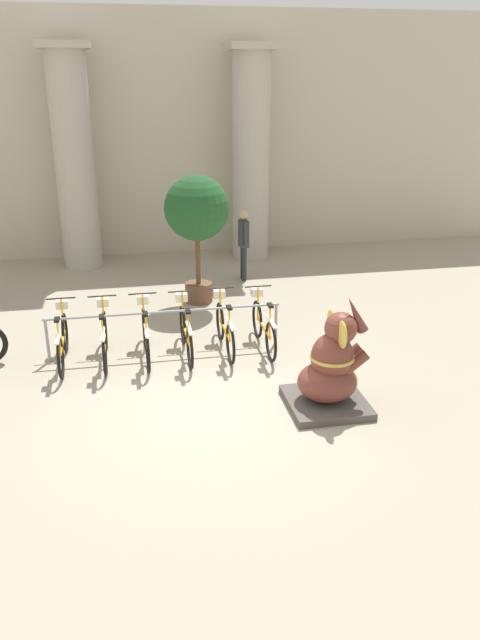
{
  "coord_description": "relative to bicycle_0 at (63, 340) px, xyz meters",
  "views": [
    {
      "loc": [
        -1.18,
        -7.91,
        4.48
      ],
      "look_at": [
        0.51,
        0.72,
        1.0
      ],
      "focal_mm": 35.0,
      "sensor_mm": 36.0,
      "label": 1
    }
  ],
  "objects": [
    {
      "name": "ground_plane",
      "position": [
        2.24,
        -1.86,
        -0.41
      ],
      "size": [
        60.0,
        60.0,
        0.0
      ],
      "primitive_type": "plane",
      "color": "#9E937F"
    },
    {
      "name": "building_facade",
      "position": [
        2.24,
        6.74,
        2.59
      ],
      "size": [
        20.0,
        0.2,
        6.0
      ],
      "color": "#BCB29E",
      "rests_on": "ground_plane"
    },
    {
      "name": "column_left",
      "position": [
        0.11,
        5.74,
        2.22
      ],
      "size": [
        1.16,
        1.16,
        5.16
      ],
      "color": "#ADA899",
      "rests_on": "ground_plane"
    },
    {
      "name": "column_right",
      "position": [
        4.38,
        5.74,
        2.22
      ],
      "size": [
        1.16,
        1.16,
        5.16
      ],
      "color": "#ADA899",
      "rests_on": "ground_plane"
    },
    {
      "name": "bike_rack",
      "position": [
        1.69,
        0.09,
        0.21
      ],
      "size": [
        3.98,
        0.05,
        0.77
      ],
      "color": "gray",
      "rests_on": "ground_plane"
    },
    {
      "name": "bicycle_0",
      "position": [
        0.0,
        0.0,
        0.0
      ],
      "size": [
        0.48,
        1.73,
        0.99
      ],
      "color": "black",
      "rests_on": "ground_plane"
    },
    {
      "name": "bicycle_1",
      "position": [
        0.68,
        -0.02,
        0.0
      ],
      "size": [
        0.48,
        1.73,
        0.99
      ],
      "color": "black",
      "rests_on": "ground_plane"
    },
    {
      "name": "bicycle_2",
      "position": [
        1.35,
        -0.02,
        0.0
      ],
      "size": [
        0.48,
        1.73,
        0.99
      ],
      "color": "black",
      "rests_on": "ground_plane"
    },
    {
      "name": "bicycle_3",
      "position": [
        2.03,
        -0.03,
        0.0
      ],
      "size": [
        0.48,
        1.73,
        0.99
      ],
      "color": "black",
      "rests_on": "ground_plane"
    },
    {
      "name": "bicycle_4",
      "position": [
        2.71,
        0.01,
        0.0
      ],
      "size": [
        0.48,
        1.73,
        0.99
      ],
      "color": "black",
      "rests_on": "ground_plane"
    },
    {
      "name": "bicycle_5",
      "position": [
        3.38,
        -0.02,
        0.0
      ],
      "size": [
        0.48,
        1.73,
        0.99
      ],
      "color": "black",
      "rests_on": "ground_plane"
    },
    {
      "name": "elephant_statue",
      "position": [
        3.85,
        -2.22,
        0.17
      ],
      "size": [
        1.12,
        1.12,
        1.69
      ],
      "color": "#4C4742",
      "rests_on": "ground_plane"
    },
    {
      "name": "person_pedestrian",
      "position": [
        3.81,
        3.85,
        0.57
      ],
      "size": [
        0.22,
        0.47,
        1.64
      ],
      "color": "#28282D",
      "rests_on": "ground_plane"
    },
    {
      "name": "potted_tree",
      "position": [
        2.59,
        2.56,
        1.47
      ],
      "size": [
        1.31,
        1.31,
        2.64
      ],
      "color": "brown",
      "rests_on": "ground_plane"
    }
  ]
}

